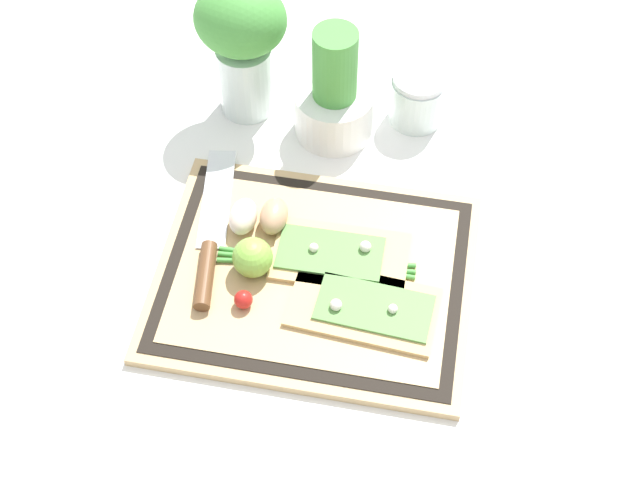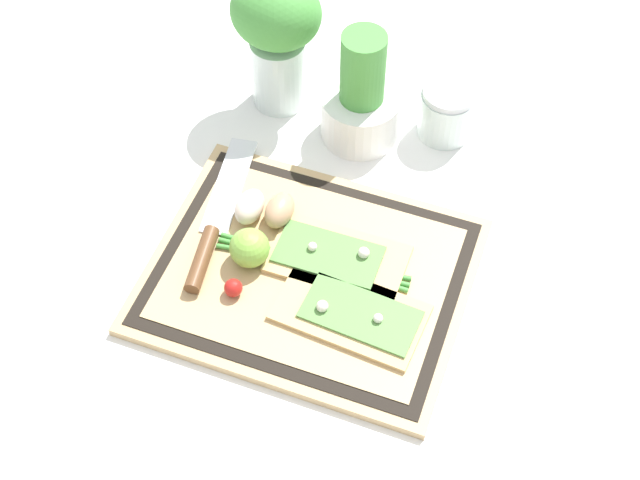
{
  "view_description": "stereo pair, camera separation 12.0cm",
  "coord_description": "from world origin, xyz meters",
  "px_view_note": "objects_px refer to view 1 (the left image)",
  "views": [
    {
      "loc": [
        0.13,
        -0.66,
        1.01
      ],
      "look_at": [
        0.0,
        0.04,
        0.03
      ],
      "focal_mm": 50.0,
      "sensor_mm": 36.0,
      "label": 1
    },
    {
      "loc": [
        0.25,
        -0.63,
        1.01
      ],
      "look_at": [
        0.0,
        0.04,
        0.03
      ],
      "focal_mm": 50.0,
      "sensor_mm": 36.0,
      "label": 2
    }
  ],
  "objects_px": {
    "cherry_tomato_red": "(243,299)",
    "pizza_slice_near": "(366,307)",
    "egg_brown": "(274,216)",
    "herb_glass": "(242,39)",
    "lime": "(253,257)",
    "sauce_jar": "(417,100)",
    "knife": "(209,250)",
    "pizza_slice_far": "(338,255)",
    "egg_pink": "(243,216)",
    "herb_pot": "(334,98)"
  },
  "relations": [
    {
      "from": "lime",
      "to": "pizza_slice_far",
      "type": "bearing_deg",
      "value": 20.03
    },
    {
      "from": "pizza_slice_near",
      "to": "herb_glass",
      "type": "height_order",
      "value": "herb_glass"
    },
    {
      "from": "pizza_slice_near",
      "to": "cherry_tomato_red",
      "type": "xyz_separation_m",
      "value": [
        -0.16,
        -0.02,
        0.01
      ]
    },
    {
      "from": "knife",
      "to": "cherry_tomato_red",
      "type": "bearing_deg",
      "value": -47.63
    },
    {
      "from": "lime",
      "to": "sauce_jar",
      "type": "bearing_deg",
      "value": 61.87
    },
    {
      "from": "cherry_tomato_red",
      "to": "pizza_slice_far",
      "type": "bearing_deg",
      "value": 41.73
    },
    {
      "from": "knife",
      "to": "lime",
      "type": "relative_size",
      "value": 5.14
    },
    {
      "from": "cherry_tomato_red",
      "to": "pizza_slice_near",
      "type": "bearing_deg",
      "value": 7.85
    },
    {
      "from": "pizza_slice_near",
      "to": "knife",
      "type": "xyz_separation_m",
      "value": [
        -0.22,
        0.05,
        0.0
      ]
    },
    {
      "from": "pizza_slice_far",
      "to": "egg_brown",
      "type": "height_order",
      "value": "egg_brown"
    },
    {
      "from": "egg_brown",
      "to": "herb_pot",
      "type": "xyz_separation_m",
      "value": [
        0.05,
        0.21,
        0.03
      ]
    },
    {
      "from": "pizza_slice_near",
      "to": "lime",
      "type": "distance_m",
      "value": 0.16
    },
    {
      "from": "pizza_slice_near",
      "to": "sauce_jar",
      "type": "height_order",
      "value": "sauce_jar"
    },
    {
      "from": "herb_glass",
      "to": "knife",
      "type": "bearing_deg",
      "value": -86.67
    },
    {
      "from": "pizza_slice_near",
      "to": "knife",
      "type": "bearing_deg",
      "value": 167.5
    },
    {
      "from": "herb_pot",
      "to": "herb_glass",
      "type": "distance_m",
      "value": 0.16
    },
    {
      "from": "sauce_jar",
      "to": "egg_brown",
      "type": "bearing_deg",
      "value": -123.15
    },
    {
      "from": "herb_glass",
      "to": "herb_pot",
      "type": "bearing_deg",
      "value": -10.38
    },
    {
      "from": "knife",
      "to": "sauce_jar",
      "type": "bearing_deg",
      "value": 52.85
    },
    {
      "from": "pizza_slice_near",
      "to": "sauce_jar",
      "type": "relative_size",
      "value": 2.33
    },
    {
      "from": "herb_pot",
      "to": "herb_glass",
      "type": "relative_size",
      "value": 0.83
    },
    {
      "from": "egg_brown",
      "to": "pizza_slice_near",
      "type": "bearing_deg",
      "value": -38.04
    },
    {
      "from": "egg_brown",
      "to": "herb_glass",
      "type": "xyz_separation_m",
      "value": [
        -0.09,
        0.24,
        0.1
      ]
    },
    {
      "from": "lime",
      "to": "sauce_jar",
      "type": "distance_m",
      "value": 0.38
    },
    {
      "from": "cherry_tomato_red",
      "to": "herb_pot",
      "type": "xyz_separation_m",
      "value": [
        0.06,
        0.35,
        0.04
      ]
    },
    {
      "from": "knife",
      "to": "egg_pink",
      "type": "xyz_separation_m",
      "value": [
        0.03,
        0.06,
        0.01
      ]
    },
    {
      "from": "knife",
      "to": "sauce_jar",
      "type": "height_order",
      "value": "sauce_jar"
    },
    {
      "from": "cherry_tomato_red",
      "to": "knife",
      "type": "bearing_deg",
      "value": 132.37
    },
    {
      "from": "egg_pink",
      "to": "sauce_jar",
      "type": "distance_m",
      "value": 0.34
    },
    {
      "from": "pizza_slice_far",
      "to": "egg_brown",
      "type": "bearing_deg",
      "value": 158.08
    },
    {
      "from": "egg_brown",
      "to": "lime",
      "type": "distance_m",
      "value": 0.08
    },
    {
      "from": "knife",
      "to": "herb_pot",
      "type": "xyz_separation_m",
      "value": [
        0.12,
        0.27,
        0.04
      ]
    },
    {
      "from": "pizza_slice_near",
      "to": "sauce_jar",
      "type": "xyz_separation_m",
      "value": [
        0.02,
        0.37,
        0.02
      ]
    },
    {
      "from": "egg_brown",
      "to": "herb_glass",
      "type": "relative_size",
      "value": 0.26
    },
    {
      "from": "pizza_slice_near",
      "to": "knife",
      "type": "relative_size",
      "value": 0.71
    },
    {
      "from": "knife",
      "to": "egg_brown",
      "type": "relative_size",
      "value": 4.79
    },
    {
      "from": "lime",
      "to": "cherry_tomato_red",
      "type": "relative_size",
      "value": 2.2
    },
    {
      "from": "pizza_slice_far",
      "to": "egg_brown",
      "type": "xyz_separation_m",
      "value": [
        -0.1,
        0.04,
        0.01
      ]
    },
    {
      "from": "pizza_slice_far",
      "to": "cherry_tomato_red",
      "type": "relative_size",
      "value": 7.41
    },
    {
      "from": "pizza_slice_near",
      "to": "lime",
      "type": "height_order",
      "value": "lime"
    },
    {
      "from": "egg_brown",
      "to": "cherry_tomato_red",
      "type": "distance_m",
      "value": 0.14
    },
    {
      "from": "egg_brown",
      "to": "sauce_jar",
      "type": "bearing_deg",
      "value": 56.85
    },
    {
      "from": "egg_brown",
      "to": "egg_pink",
      "type": "bearing_deg",
      "value": -168.89
    },
    {
      "from": "egg_brown",
      "to": "herb_glass",
      "type": "distance_m",
      "value": 0.27
    },
    {
      "from": "pizza_slice_far",
      "to": "cherry_tomato_red",
      "type": "height_order",
      "value": "cherry_tomato_red"
    },
    {
      "from": "pizza_slice_near",
      "to": "herb_pot",
      "type": "height_order",
      "value": "herb_pot"
    },
    {
      "from": "knife",
      "to": "herb_glass",
      "type": "xyz_separation_m",
      "value": [
        -0.02,
        0.3,
        0.11
      ]
    },
    {
      "from": "egg_pink",
      "to": "herb_glass",
      "type": "height_order",
      "value": "herb_glass"
    },
    {
      "from": "knife",
      "to": "lime",
      "type": "bearing_deg",
      "value": -11.95
    },
    {
      "from": "lime",
      "to": "knife",
      "type": "bearing_deg",
      "value": 168.05
    }
  ]
}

